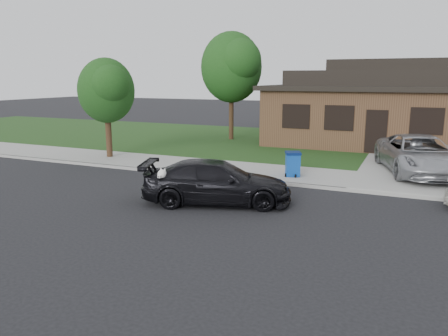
% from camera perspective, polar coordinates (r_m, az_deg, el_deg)
% --- Properties ---
extents(ground, '(120.00, 120.00, 0.00)m').
position_cam_1_polar(ground, '(13.28, -2.95, -4.93)').
color(ground, black).
rests_on(ground, ground).
extents(sidewalk, '(60.00, 3.00, 0.12)m').
position_cam_1_polar(sidewalk, '(17.73, 4.31, -0.50)').
color(sidewalk, gray).
rests_on(sidewalk, ground).
extents(curb, '(60.00, 0.12, 0.12)m').
position_cam_1_polar(curb, '(16.36, 2.56, -1.52)').
color(curb, gray).
rests_on(curb, ground).
extents(lawn, '(60.00, 13.00, 0.13)m').
position_cam_1_polar(lawn, '(25.30, 10.39, 3.03)').
color(lawn, '#193814').
rests_on(lawn, ground).
extents(driveway, '(4.50, 13.00, 0.14)m').
position_cam_1_polar(driveway, '(21.68, 24.07, 0.77)').
color(driveway, gray).
rests_on(driveway, ground).
extents(sedan, '(4.89, 3.21, 1.32)m').
position_cam_1_polar(sedan, '(13.38, -0.99, -1.85)').
color(sedan, black).
rests_on(sedan, ground).
extents(minivan, '(3.83, 5.76, 1.47)m').
position_cam_1_polar(minivan, '(18.55, 24.12, 1.61)').
color(minivan, '#A0A1A7').
rests_on(minivan, driveway).
extents(recycling_bin, '(0.73, 0.73, 0.93)m').
position_cam_1_polar(recycling_bin, '(16.79, 8.97, 0.55)').
color(recycling_bin, '#0D3F98').
rests_on(recycling_bin, sidewalk).
extents(house, '(12.60, 8.60, 4.65)m').
position_cam_1_polar(house, '(26.46, 20.11, 7.39)').
color(house, '#422B1C').
rests_on(house, ground).
extents(tree_0, '(3.78, 3.60, 6.34)m').
position_cam_1_polar(tree_0, '(26.25, 1.21, 13.19)').
color(tree_0, '#332114').
rests_on(tree_0, ground).
extents(tree_2, '(2.73, 2.60, 4.59)m').
position_cam_1_polar(tree_2, '(21.06, -15.02, 9.87)').
color(tree_2, '#332114').
rests_on(tree_2, ground).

